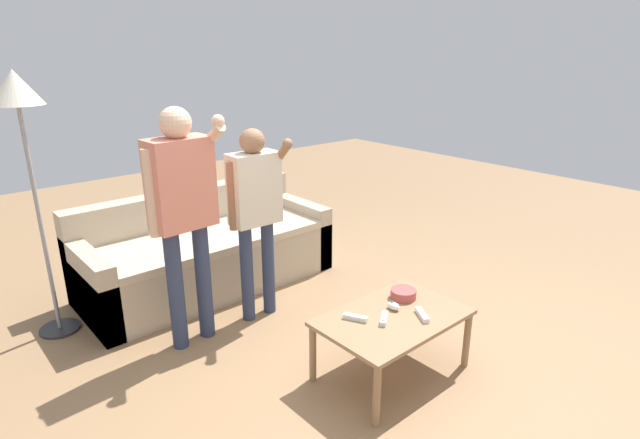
% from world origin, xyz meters
% --- Properties ---
extents(ground_plane, '(12.00, 12.00, 0.00)m').
position_xyz_m(ground_plane, '(0.00, 0.00, 0.00)').
color(ground_plane, '#93704C').
extents(couch, '(2.08, 0.88, 0.78)m').
position_xyz_m(couch, '(-0.18, 1.61, 0.29)').
color(couch, '#B7A88E').
rests_on(couch, ground).
extents(coffee_table, '(0.91, 0.60, 0.41)m').
position_xyz_m(coffee_table, '(0.06, -0.30, 0.36)').
color(coffee_table, '#997551').
rests_on(coffee_table, ground).
extents(snack_bowl, '(0.17, 0.17, 0.06)m').
position_xyz_m(snack_bowl, '(0.28, -0.18, 0.44)').
color(snack_bowl, '#B24C47').
rests_on(snack_bowl, coffee_table).
extents(game_remote_nunchuk, '(0.06, 0.09, 0.05)m').
position_xyz_m(game_remote_nunchuk, '(0.12, -0.25, 0.43)').
color(game_remote_nunchuk, white).
rests_on(game_remote_nunchuk, coffee_table).
extents(floor_lamp, '(0.32, 0.32, 1.84)m').
position_xyz_m(floor_lamp, '(-1.38, 1.64, 1.58)').
color(floor_lamp, '#2D2D33').
rests_on(floor_lamp, ground).
extents(player_center, '(0.42, 0.31, 1.44)m').
position_xyz_m(player_center, '(-0.15, 0.86, 0.91)').
color(player_center, '#2D3856').
rests_on(player_center, ground).
extents(player_left, '(0.49, 0.32, 1.63)m').
position_xyz_m(player_left, '(-0.70, 0.86, 1.02)').
color(player_left, '#2D3856').
rests_on(player_left, ground).
extents(game_remote_wand_near, '(0.10, 0.15, 0.03)m').
position_xyz_m(game_remote_wand_near, '(-0.15, -0.18, 0.42)').
color(game_remote_wand_near, white).
rests_on(game_remote_wand_near, coffee_table).
extents(game_remote_wand_far, '(0.14, 0.12, 0.03)m').
position_xyz_m(game_remote_wand_far, '(-0.03, -0.30, 0.42)').
color(game_remote_wand_far, white).
rests_on(game_remote_wand_far, coffee_table).
extents(game_remote_wand_spare, '(0.11, 0.15, 0.03)m').
position_xyz_m(game_remote_wand_spare, '(0.18, -0.42, 0.42)').
color(game_remote_wand_spare, white).
rests_on(game_remote_wand_spare, coffee_table).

